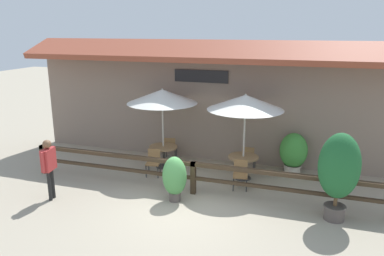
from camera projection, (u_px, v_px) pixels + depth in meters
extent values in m
plane|color=#9E937F|center=(181.00, 210.00, 9.80)|extent=(60.00, 60.00, 0.00)
cube|color=gray|center=(220.00, 110.00, 13.20)|extent=(14.00, 0.40, 3.60)
cube|color=brown|center=(218.00, 51.00, 12.16)|extent=(14.28, 1.48, 0.70)
cube|color=black|center=(201.00, 76.00, 12.87)|extent=(1.91, 0.04, 0.42)
cube|color=#3D2D1E|center=(193.00, 164.00, 10.54)|extent=(10.40, 0.14, 0.11)
cube|color=#3D2D1E|center=(193.00, 178.00, 10.65)|extent=(10.40, 0.10, 0.09)
cube|color=#3D2D1E|center=(43.00, 159.00, 12.17)|extent=(0.14, 0.14, 0.95)
cube|color=#3D2D1E|center=(193.00, 178.00, 10.65)|extent=(0.14, 0.14, 0.95)
cylinder|color=#B7B2A8|center=(163.00, 135.00, 12.53)|extent=(0.06, 0.06, 2.30)
cone|color=silver|center=(162.00, 96.00, 12.20)|extent=(2.32, 2.32, 0.45)
sphere|color=#B2ADA3|center=(162.00, 89.00, 12.14)|extent=(0.07, 0.07, 0.07)
cylinder|color=olive|center=(163.00, 147.00, 12.64)|extent=(0.95, 0.95, 0.05)
cylinder|color=#333333|center=(164.00, 157.00, 12.74)|extent=(0.07, 0.07, 0.69)
cylinder|color=#333333|center=(164.00, 166.00, 12.83)|extent=(0.52, 0.52, 0.03)
cube|color=olive|center=(153.00, 163.00, 11.96)|extent=(0.50, 0.50, 0.05)
cube|color=olive|center=(154.00, 155.00, 12.09)|extent=(0.40, 0.12, 0.40)
cylinder|color=#2D2D2D|center=(146.00, 172.00, 11.86)|extent=(0.04, 0.04, 0.39)
cylinder|color=#2D2D2D|center=(158.00, 172.00, 11.82)|extent=(0.04, 0.04, 0.39)
cylinder|color=#2D2D2D|center=(149.00, 167.00, 12.22)|extent=(0.04, 0.04, 0.39)
cylinder|color=#2D2D2D|center=(160.00, 168.00, 12.18)|extent=(0.04, 0.04, 0.39)
cube|color=olive|center=(171.00, 148.00, 13.50)|extent=(0.50, 0.50, 0.05)
cube|color=olive|center=(170.00, 143.00, 13.26)|extent=(0.40, 0.13, 0.40)
cylinder|color=#2D2D2D|center=(177.00, 152.00, 13.73)|extent=(0.04, 0.04, 0.39)
cylinder|color=#2D2D2D|center=(166.00, 152.00, 13.76)|extent=(0.04, 0.04, 0.39)
cylinder|color=#2D2D2D|center=(175.00, 156.00, 13.36)|extent=(0.04, 0.04, 0.39)
cylinder|color=#2D2D2D|center=(165.00, 155.00, 13.39)|extent=(0.04, 0.04, 0.39)
cylinder|color=#B7B2A8|center=(244.00, 144.00, 11.55)|extent=(0.06, 0.06, 2.30)
cone|color=silver|center=(245.00, 102.00, 11.21)|extent=(2.32, 2.32, 0.45)
sphere|color=#B2ADA3|center=(246.00, 95.00, 11.15)|extent=(0.07, 0.07, 0.07)
cylinder|color=olive|center=(243.00, 157.00, 11.66)|extent=(0.95, 0.95, 0.05)
cylinder|color=#333333|center=(243.00, 168.00, 11.75)|extent=(0.07, 0.07, 0.69)
cylinder|color=#333333|center=(243.00, 178.00, 11.84)|extent=(0.52, 0.52, 0.03)
cube|color=olive|center=(240.00, 176.00, 10.96)|extent=(0.48, 0.48, 0.05)
cube|color=olive|center=(241.00, 166.00, 11.09)|extent=(0.40, 0.10, 0.40)
cylinder|color=#2D2D2D|center=(233.00, 185.00, 10.87)|extent=(0.04, 0.04, 0.39)
cylinder|color=#2D2D2D|center=(246.00, 186.00, 10.81)|extent=(0.04, 0.04, 0.39)
cylinder|color=#2D2D2D|center=(234.00, 180.00, 11.23)|extent=(0.04, 0.04, 0.39)
cylinder|color=#2D2D2D|center=(247.00, 180.00, 11.17)|extent=(0.04, 0.04, 0.39)
cube|color=olive|center=(249.00, 158.00, 12.47)|extent=(0.42, 0.42, 0.05)
cube|color=olive|center=(248.00, 153.00, 12.24)|extent=(0.40, 0.04, 0.40)
cylinder|color=#2D2D2D|center=(255.00, 163.00, 12.65)|extent=(0.04, 0.04, 0.39)
cylinder|color=#2D2D2D|center=(244.00, 162.00, 12.76)|extent=(0.04, 0.04, 0.39)
cylinder|color=#2D2D2D|center=(253.00, 167.00, 12.30)|extent=(0.04, 0.04, 0.39)
cylinder|color=#2D2D2D|center=(242.00, 165.00, 12.41)|extent=(0.04, 0.04, 0.39)
cylinder|color=#564C47|center=(175.00, 196.00, 10.29)|extent=(0.32, 0.32, 0.25)
cylinder|color=#564C47|center=(175.00, 193.00, 10.26)|extent=(0.34, 0.34, 0.04)
ellipsoid|color=#4C934C|center=(175.00, 176.00, 10.14)|extent=(0.67, 0.60, 1.10)
cylinder|color=#564C47|center=(334.00, 212.00, 9.26)|extent=(0.50, 0.50, 0.37)
cylinder|color=#564C47|center=(335.00, 206.00, 9.22)|extent=(0.54, 0.54, 0.04)
cylinder|color=brown|center=(336.00, 196.00, 9.15)|extent=(0.09, 0.09, 0.49)
ellipsoid|color=#1E5B2D|center=(339.00, 166.00, 8.95)|extent=(0.98, 0.88, 1.64)
cylinder|color=#B7AD99|center=(292.00, 169.00, 12.25)|extent=(0.52, 0.52, 0.28)
cylinder|color=#B7AD99|center=(292.00, 165.00, 12.22)|extent=(0.56, 0.56, 0.04)
ellipsoid|color=#3D8E38|center=(294.00, 150.00, 12.09)|extent=(0.89, 0.80, 1.16)
cylinder|color=black|center=(53.00, 183.00, 10.39)|extent=(0.10, 0.10, 0.86)
cylinder|color=black|center=(49.00, 186.00, 10.23)|extent=(0.10, 0.10, 0.86)
cube|color=#B23333|center=(48.00, 159.00, 10.12)|extent=(0.28, 0.49, 0.61)
cylinder|color=#B23333|center=(53.00, 156.00, 10.37)|extent=(0.07, 0.07, 0.58)
cylinder|color=#B23333|center=(43.00, 163.00, 9.87)|extent=(0.07, 0.07, 0.58)
sphere|color=brown|center=(47.00, 144.00, 10.01)|extent=(0.23, 0.23, 0.23)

